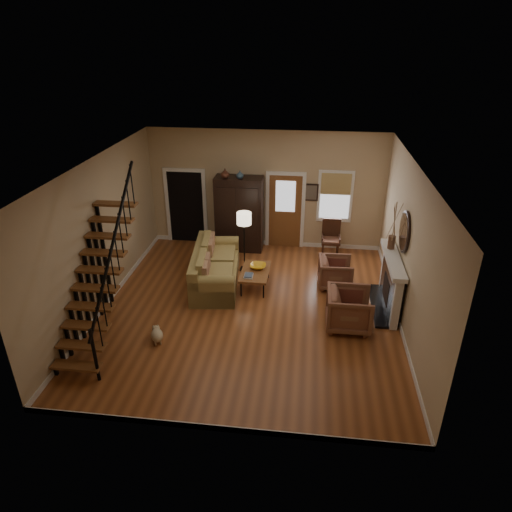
# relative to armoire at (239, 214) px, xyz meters

# --- Properties ---
(room) EXTENTS (7.00, 7.33, 3.30)m
(room) POSITION_rel_armoire_xyz_m (0.29, -1.39, 0.46)
(room) COLOR brown
(room) RESTS_ON ground
(staircase) EXTENTS (0.94, 2.80, 3.20)m
(staircase) POSITION_rel_armoire_xyz_m (-2.08, -4.45, 0.55)
(staircase) COLOR brown
(staircase) RESTS_ON ground
(fireplace) EXTENTS (0.33, 1.95, 2.30)m
(fireplace) POSITION_rel_armoire_xyz_m (3.83, -2.65, -0.31)
(fireplace) COLOR black
(fireplace) RESTS_ON ground
(armoire) EXTENTS (1.30, 0.60, 2.10)m
(armoire) POSITION_rel_armoire_xyz_m (0.00, 0.00, 0.00)
(armoire) COLOR black
(armoire) RESTS_ON ground
(vase_a) EXTENTS (0.24, 0.24, 0.25)m
(vase_a) POSITION_rel_armoire_xyz_m (-0.35, -0.10, 1.17)
(vase_a) COLOR #4C2619
(vase_a) RESTS_ON armoire
(vase_b) EXTENTS (0.20, 0.20, 0.21)m
(vase_b) POSITION_rel_armoire_xyz_m (0.05, -0.10, 1.16)
(vase_b) COLOR #334C60
(vase_b) RESTS_ON armoire
(sofa) EXTENTS (1.30, 2.50, 0.89)m
(sofa) POSITION_rel_armoire_xyz_m (-0.28, -2.06, -0.60)
(sofa) COLOR olive
(sofa) RESTS_ON ground
(coffee_table) EXTENTS (0.68, 1.14, 0.43)m
(coffee_table) POSITION_rel_armoire_xyz_m (0.70, -2.12, -0.83)
(coffee_table) COLOR brown
(coffee_table) RESTS_ON ground
(bowl) EXTENTS (0.39, 0.39, 0.10)m
(bowl) POSITION_rel_armoire_xyz_m (0.75, -1.97, -0.57)
(bowl) COLOR gold
(bowl) RESTS_ON coffee_table
(books) EXTENTS (0.21, 0.28, 0.05)m
(books) POSITION_rel_armoire_xyz_m (0.58, -2.42, -0.59)
(books) COLOR beige
(books) RESTS_ON coffee_table
(armchair_left) EXTENTS (0.93, 0.91, 0.84)m
(armchair_left) POSITION_rel_armoire_xyz_m (2.85, -3.54, -0.63)
(armchair_left) COLOR brown
(armchair_left) RESTS_ON ground
(armchair_right) EXTENTS (0.83, 0.81, 0.73)m
(armchair_right) POSITION_rel_armoire_xyz_m (2.63, -1.86, -0.68)
(armchair_right) COLOR brown
(armchair_right) RESTS_ON ground
(floor_lamp) EXTENTS (0.38, 0.38, 1.59)m
(floor_lamp) POSITION_rel_armoire_xyz_m (0.32, -1.28, -0.26)
(floor_lamp) COLOR black
(floor_lamp) RESTS_ON ground
(side_chair) EXTENTS (0.54, 0.54, 1.02)m
(side_chair) POSITION_rel_armoire_xyz_m (2.55, -0.20, -0.54)
(side_chair) COLOR #3B1F12
(side_chair) RESTS_ON ground
(dog) EXTENTS (0.38, 0.46, 0.29)m
(dog) POSITION_rel_armoire_xyz_m (-0.97, -4.55, -0.90)
(dog) COLOR #CEB78C
(dog) RESTS_ON ground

